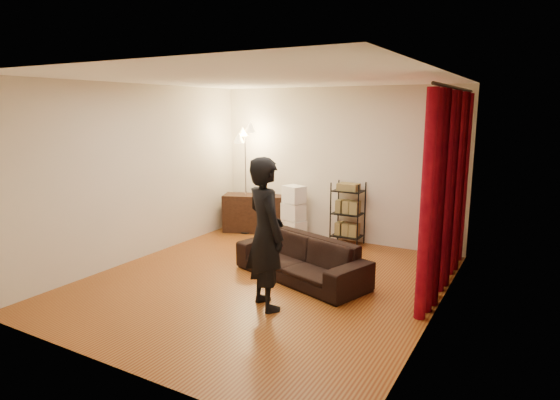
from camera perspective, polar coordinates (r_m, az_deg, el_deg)
The scene contains 14 objects.
floor at distance 6.49m, azimuth -2.11°, elevation -9.94°, with size 5.00×5.00×0.00m, color brown.
ceiling at distance 6.07m, azimuth -2.29°, elevation 14.59°, with size 5.00×5.00×0.00m, color white.
wall_back at distance 8.35m, azimuth 6.90°, elevation 4.28°, with size 5.00×5.00×0.00m, color beige.
wall_front at distance 4.26m, azimuth -20.20°, elevation -2.88°, with size 5.00×5.00×0.00m, color beige.
wall_left at distance 7.56m, azimuth -16.89°, elevation 3.18°, with size 5.00×5.00×0.00m, color beige.
wall_right at distance 5.32m, azimuth 18.86°, elevation -0.10°, with size 5.00×5.00×0.00m, color beige.
curtain_rod at distance 6.36m, azimuth 20.65°, elevation 12.67°, with size 0.04×0.04×2.65m, color black.
curtain at distance 6.45m, azimuth 19.69°, elevation 1.04°, with size 0.22×2.65×2.55m, color maroon, non-canonical shape.
sofa at distance 6.52m, azimuth 2.57°, elevation -7.18°, with size 1.97×0.77×0.57m, color black.
person at distance 5.45m, azimuth -1.76°, elevation -4.13°, with size 0.66×0.43×1.80m, color black.
media_cabinet at distance 8.97m, azimuth -2.94°, elevation -1.61°, with size 1.22×0.46×0.71m, color black.
storage_boxes at distance 8.55m, azimuth 1.70°, elevation -1.39°, with size 0.39×0.31×0.96m, color silver, non-canonical shape.
wire_shelf at distance 8.16m, azimuth 8.25°, elevation -1.64°, with size 0.50×0.35×1.09m, color black, non-canonical shape.
floor_lamp at distance 8.79m, azimuth -4.21°, elevation 2.40°, with size 0.36×0.36×2.01m, color silver, non-canonical shape.
Camera 1 is at (3.19, -5.15, 2.33)m, focal length 30.00 mm.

